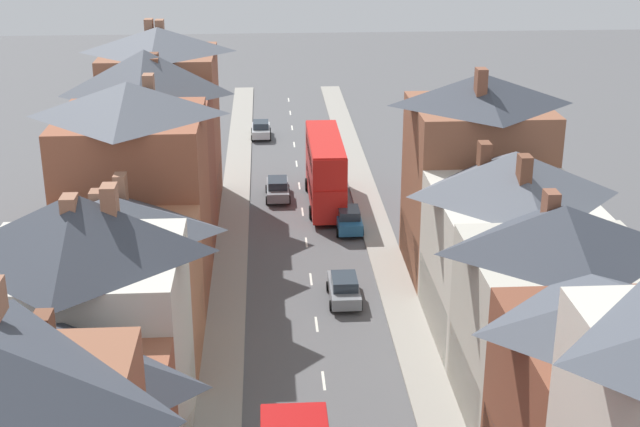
# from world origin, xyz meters

# --- Properties ---
(pavement_left) EXTENTS (2.20, 104.00, 0.14)m
(pavement_left) POSITION_xyz_m (-5.10, 38.00, 0.07)
(pavement_left) COLOR gray
(pavement_left) RESTS_ON ground
(pavement_right) EXTENTS (2.20, 104.00, 0.14)m
(pavement_right) POSITION_xyz_m (5.10, 38.00, 0.07)
(pavement_right) COLOR gray
(pavement_right) RESTS_ON ground
(centre_line_dashes) EXTENTS (0.14, 97.80, 0.01)m
(centre_line_dashes) POSITION_xyz_m (0.00, 36.00, 0.01)
(centre_line_dashes) COLOR silver
(centre_line_dashes) RESTS_ON ground
(terrace_row_left) EXTENTS (8.00, 65.46, 14.65)m
(terrace_row_left) POSITION_xyz_m (-10.19, 22.06, 6.17)
(terrace_row_left) COLOR #ADB2B7
(terrace_row_left) RESTS_ON ground
(terrace_row_right) EXTENTS (8.00, 51.76, 14.54)m
(terrace_row_right) POSITION_xyz_m (10.19, 13.42, 6.16)
(terrace_row_right) COLOR brown
(terrace_row_right) RESTS_ON ground
(double_decker_bus_lead) EXTENTS (2.74, 10.80, 5.30)m
(double_decker_bus_lead) POSITION_xyz_m (1.79, 49.55, 2.82)
(double_decker_bus_lead) COLOR red
(double_decker_bus_lead) RESTS_ON ground
(car_near_blue) EXTENTS (1.90, 3.91, 1.63)m
(car_near_blue) POSITION_xyz_m (-3.10, 68.61, 0.82)
(car_near_blue) COLOR #B7BABF
(car_near_blue) RESTS_ON ground
(car_mid_black) EXTENTS (1.90, 4.19, 1.61)m
(car_mid_black) POSITION_xyz_m (1.80, 32.91, 0.81)
(car_mid_black) COLOR gray
(car_mid_black) RESTS_ON ground
(car_parked_left_b) EXTENTS (1.90, 4.19, 1.69)m
(car_parked_left_b) POSITION_xyz_m (3.10, 44.09, 0.85)
(car_parked_left_b) COLOR #236093
(car_parked_left_b) RESTS_ON ground
(car_far_grey) EXTENTS (1.90, 4.41, 1.62)m
(car_far_grey) POSITION_xyz_m (-1.80, 51.17, 0.82)
(car_far_grey) COLOR gray
(car_far_grey) RESTS_ON ground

